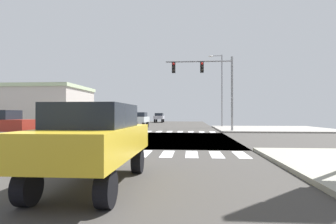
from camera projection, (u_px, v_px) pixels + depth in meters
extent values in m
cube|color=#3C3936|center=(129.00, 139.00, 18.97)|extent=(14.00, 90.00, 0.05)
cube|color=#3C3936|center=(129.00, 139.00, 18.97)|extent=(90.00, 12.00, 0.05)
cube|color=gray|center=(272.00, 129.00, 29.90)|extent=(12.00, 12.00, 0.14)
cube|color=gray|center=(41.00, 128.00, 31.98)|extent=(12.00, 12.00, 0.14)
cube|color=silver|center=(7.00, 152.00, 12.00)|extent=(0.50, 2.00, 0.01)
cube|color=silver|center=(29.00, 152.00, 11.92)|extent=(0.50, 2.00, 0.01)
cube|color=silver|center=(51.00, 153.00, 11.84)|extent=(0.50, 2.00, 0.01)
cube|color=silver|center=(74.00, 153.00, 11.76)|extent=(0.50, 2.00, 0.01)
cube|color=silver|center=(97.00, 153.00, 11.68)|extent=(0.50, 2.00, 0.01)
cube|color=silver|center=(120.00, 153.00, 11.60)|extent=(0.50, 2.00, 0.01)
cube|color=silver|center=(144.00, 154.00, 11.52)|extent=(0.50, 2.00, 0.01)
cube|color=silver|center=(167.00, 154.00, 11.44)|extent=(0.50, 2.00, 0.01)
cube|color=silver|center=(192.00, 154.00, 11.36)|extent=(0.50, 2.00, 0.01)
cube|color=silver|center=(216.00, 154.00, 11.28)|extent=(0.50, 2.00, 0.01)
cube|color=silver|center=(241.00, 155.00, 11.20)|extent=(0.50, 2.00, 0.01)
cube|color=silver|center=(77.00, 131.00, 26.79)|extent=(0.50, 2.00, 0.01)
cube|color=silver|center=(87.00, 131.00, 26.71)|extent=(0.50, 2.00, 0.01)
cube|color=silver|center=(97.00, 131.00, 26.63)|extent=(0.50, 2.00, 0.01)
cube|color=silver|center=(107.00, 131.00, 26.55)|extent=(0.50, 2.00, 0.01)
cube|color=silver|center=(118.00, 131.00, 26.47)|extent=(0.50, 2.00, 0.01)
cube|color=silver|center=(128.00, 131.00, 26.39)|extent=(0.50, 2.00, 0.01)
cube|color=silver|center=(138.00, 131.00, 26.31)|extent=(0.50, 2.00, 0.01)
cube|color=silver|center=(149.00, 132.00, 26.23)|extent=(0.50, 2.00, 0.01)
cube|color=silver|center=(159.00, 132.00, 26.15)|extent=(0.50, 2.00, 0.01)
cube|color=silver|center=(170.00, 132.00, 26.07)|extent=(0.50, 2.00, 0.01)
cube|color=silver|center=(180.00, 132.00, 25.99)|extent=(0.50, 2.00, 0.01)
cube|color=silver|center=(191.00, 132.00, 25.91)|extent=(0.50, 2.00, 0.01)
cube|color=silver|center=(202.00, 132.00, 25.83)|extent=(0.50, 2.00, 0.01)
cube|color=silver|center=(212.00, 132.00, 25.75)|extent=(0.50, 2.00, 0.01)
cylinder|color=gray|center=(232.00, 94.00, 25.70)|extent=(0.20, 0.20, 7.01)
cylinder|color=gray|center=(199.00, 61.00, 25.97)|extent=(6.18, 0.14, 0.14)
cube|color=black|center=(202.00, 67.00, 25.94)|extent=(0.32, 0.40, 1.00)
sphere|color=red|center=(202.00, 63.00, 25.70)|extent=(0.22, 0.22, 0.22)
sphere|color=black|center=(202.00, 67.00, 25.70)|extent=(0.22, 0.22, 0.22)
sphere|color=black|center=(202.00, 70.00, 25.70)|extent=(0.22, 0.22, 0.22)
cube|color=black|center=(174.00, 68.00, 26.15)|extent=(0.32, 0.40, 1.00)
sphere|color=red|center=(174.00, 64.00, 25.91)|extent=(0.22, 0.22, 0.22)
sphere|color=black|center=(174.00, 67.00, 25.91)|extent=(0.22, 0.22, 0.22)
sphere|color=black|center=(174.00, 70.00, 25.91)|extent=(0.22, 0.22, 0.22)
cylinder|color=gray|center=(222.00, 91.00, 34.86)|extent=(0.16, 0.16, 9.14)
cylinder|color=gray|center=(216.00, 56.00, 34.96)|extent=(1.40, 0.10, 0.10)
ellipsoid|color=silver|center=(211.00, 56.00, 35.01)|extent=(0.60, 0.32, 0.20)
cube|color=beige|center=(18.00, 109.00, 33.81)|extent=(15.98, 8.46, 4.62)
cube|color=beige|center=(18.00, 88.00, 33.83)|extent=(16.28, 8.76, 0.40)
cube|color=black|center=(84.00, 121.00, 29.82)|extent=(0.24, 2.20, 1.80)
cylinder|color=black|center=(12.00, 138.00, 15.22)|extent=(0.68, 0.26, 0.68)
cylinder|color=black|center=(27.00, 136.00, 16.65)|extent=(0.68, 0.26, 0.68)
cylinder|color=black|center=(88.00, 160.00, 7.86)|extent=(0.26, 0.68, 0.68)
cylinder|color=black|center=(138.00, 161.00, 7.75)|extent=(0.26, 0.68, 0.68)
cylinder|color=black|center=(27.00, 187.00, 4.95)|extent=(0.26, 0.68, 0.68)
cylinder|color=black|center=(106.00, 189.00, 4.83)|extent=(0.26, 0.68, 0.68)
cube|color=gold|center=(95.00, 142.00, 6.35)|extent=(1.80, 4.30, 0.66)
cube|color=black|center=(95.00, 116.00, 6.36)|extent=(1.55, 2.24, 0.54)
cylinder|color=black|center=(144.00, 125.00, 32.49)|extent=(0.26, 0.68, 0.68)
cylinder|color=black|center=(131.00, 125.00, 32.61)|extent=(0.26, 0.68, 0.68)
cylinder|color=black|center=(147.00, 124.00, 35.41)|extent=(0.26, 0.68, 0.68)
cylinder|color=black|center=(136.00, 124.00, 35.52)|extent=(0.26, 0.68, 0.68)
cube|color=silver|center=(140.00, 119.00, 34.01)|extent=(1.80, 4.30, 0.66)
cube|color=black|center=(140.00, 115.00, 34.02)|extent=(1.55, 2.24, 0.54)
cylinder|color=black|center=(162.00, 121.00, 53.81)|extent=(0.26, 0.68, 0.68)
cylinder|color=black|center=(155.00, 121.00, 53.92)|extent=(0.26, 0.68, 0.68)
cylinder|color=black|center=(163.00, 121.00, 56.72)|extent=(0.26, 0.68, 0.68)
cylinder|color=black|center=(156.00, 121.00, 56.84)|extent=(0.26, 0.68, 0.68)
cube|color=#B0B0BC|center=(159.00, 117.00, 55.33)|extent=(1.80, 4.30, 0.66)
cube|color=black|center=(159.00, 114.00, 55.33)|extent=(1.55, 2.24, 0.54)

